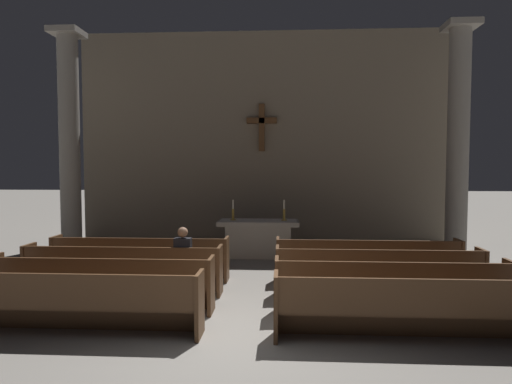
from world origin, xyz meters
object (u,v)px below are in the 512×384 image
Objects in this scene: column_left_second at (70,146)px; candlestick_right at (284,214)px; pew_right_row_3 at (378,273)px; pew_right_row_2 at (392,288)px; lone_worshipper at (184,259)px; pew_left_row_1 at (72,302)px; altar at (258,238)px; candlestick_left at (233,214)px; pew_right_row_4 at (367,261)px; pew_right_row_1 at (411,309)px; pew_left_row_4 at (140,258)px; pew_left_row_3 at (123,269)px; column_right_second at (458,145)px; pew_left_row_2 at (101,284)px.

candlestick_right is at bearing -1.85° from column_left_second.
candlestick_right is (-1.75, 3.69, 0.71)m from pew_right_row_3.
lone_worshipper reaches higher than pew_right_row_2.
altar is at bearing 67.10° from pew_left_row_1.
candlestick_right is at bearing 0.00° from altar.
candlestick_left reaches higher than pew_right_row_2.
lone_worshipper is at bearing -164.63° from pew_right_row_4.
column_left_second is (-7.81, 6.00, 2.59)m from pew_right_row_1.
column_left_second is (-2.91, 2.83, 2.59)m from pew_left_row_4.
pew_left_row_3 and pew_right_row_1 have the same top height.
pew_right_row_4 is 4.17m from candlestick_left.
column_left_second is 10.72m from column_right_second.
candlestick_left is 1.40m from candlestick_right.
column_right_second is 5.03m from candlestick_right.
pew_left_row_2 is 9.60m from column_right_second.
pew_left_row_1 is 6.86× the size of candlestick_right.
altar is at bearing 71.00° from lone_worshipper.
pew_right_row_1 is 1.00× the size of pew_right_row_4.
lone_worshipper reaches higher than pew_right_row_4.
pew_right_row_1 is (4.90, -1.06, 0.00)m from pew_left_row_2.
pew_right_row_4 is at bearing 12.18° from pew_left_row_3.
lone_worshipper is (4.10, -3.85, -2.37)m from column_left_second.
candlestick_right is (3.15, 4.75, 0.71)m from pew_left_row_2.
column_right_second reaches higher than pew_right_row_3.
pew_right_row_3 is 6.86× the size of candlestick_left.
pew_right_row_2 is at bearing -90.00° from pew_right_row_4.
pew_right_row_4 is (0.00, 1.06, 0.00)m from pew_right_row_3.
pew_left_row_3 and pew_right_row_4 have the same top height.
pew_left_row_2 is 6.86× the size of candlestick_left.
lone_worshipper reaches higher than pew_right_row_1.
pew_left_row_1 and pew_right_row_4 have the same top height.
altar reaches higher than pew_right_row_1.
column_right_second reaches higher than candlestick_right.
pew_left_row_3 is 4.90m from pew_right_row_3.
pew_right_row_2 is at bearing -56.41° from candlestick_left.
pew_left_row_3 is 1.75× the size of altar.
column_left_second and column_right_second have the same top height.
candlestick_right is (3.15, 3.69, 0.71)m from pew_left_row_3.
pew_left_row_3 is 2.92× the size of lone_worshipper.
candlestick_left is (-3.15, 2.63, 0.71)m from pew_right_row_4.
pew_right_row_2 is 2.92× the size of lone_worshipper.
pew_right_row_1 is 4.30m from lone_worshipper.
pew_right_row_2 is 5.34m from altar.
altar is (2.45, 5.81, 0.06)m from pew_left_row_1.
lone_worshipper is at bearing 1.86° from pew_left_row_3.
pew_right_row_3 is 6.86× the size of candlestick_right.
pew_right_row_4 is at bearing -47.00° from altar.
pew_right_row_2 is 1.00× the size of pew_right_row_4.
pew_left_row_4 is 5.84m from pew_right_row_1.
altar is at bearing 123.62° from pew_right_row_3.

